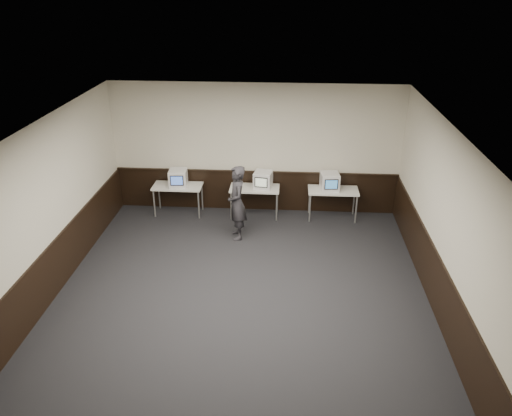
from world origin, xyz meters
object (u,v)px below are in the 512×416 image
(emac_left, at_px, (178,178))
(person, at_px, (237,203))
(desk_left, at_px, (178,188))
(desk_center, at_px, (255,190))
(emac_center, at_px, (263,180))
(emac_right, at_px, (330,182))
(desk_right, at_px, (333,192))

(emac_left, xyz_separation_m, person, (1.55, -1.11, -0.11))
(desk_left, distance_m, person, 1.97)
(desk_center, bearing_deg, desk_left, 180.00)
(emac_left, height_order, emac_center, emac_left)
(emac_right, bearing_deg, person, -158.03)
(emac_center, height_order, person, person)
(desk_right, xyz_separation_m, person, (-2.21, -1.14, 0.18))
(emac_center, height_order, emac_right, emac_right)
(desk_center, distance_m, desk_right, 1.90)
(desk_left, relative_size, emac_right, 2.41)
(emac_center, bearing_deg, desk_center, -171.71)
(desk_right, bearing_deg, emac_center, -179.91)
(desk_left, height_order, desk_right, same)
(desk_right, xyz_separation_m, emac_left, (-3.76, -0.03, 0.28))
(desk_center, height_order, desk_right, same)
(desk_center, relative_size, emac_right, 2.41)
(desk_left, bearing_deg, desk_right, 0.00)
(desk_left, height_order, emac_right, emac_right)
(emac_left, bearing_deg, emac_center, -3.41)
(emac_center, bearing_deg, desk_right, 9.10)
(emac_left, distance_m, person, 1.91)
(desk_right, relative_size, emac_right, 2.41)
(desk_left, relative_size, emac_left, 2.47)
(emac_right, bearing_deg, emac_left, 174.16)
(desk_right, height_order, emac_left, emac_left)
(emac_center, bearing_deg, desk_left, -171.06)
(desk_center, bearing_deg, person, -105.19)
(emac_center, xyz_separation_m, emac_right, (1.60, -0.02, 0.01))
(emac_center, bearing_deg, person, -105.21)
(desk_left, xyz_separation_m, emac_left, (0.04, -0.03, 0.28))
(desk_center, xyz_separation_m, emac_center, (0.20, -0.00, 0.28))
(desk_right, distance_m, emac_center, 1.72)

